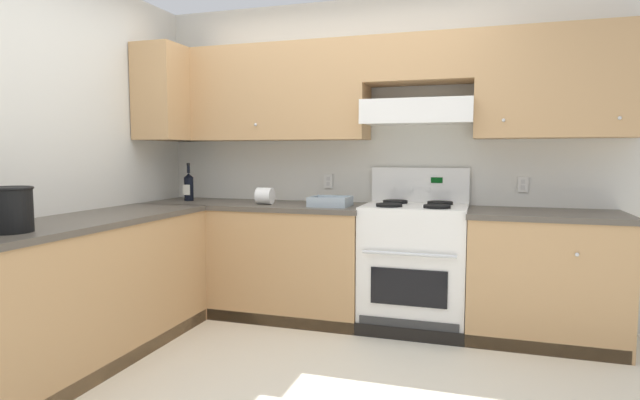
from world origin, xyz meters
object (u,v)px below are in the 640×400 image
Objects in this scene: paper_towel_roll at (265,196)px; bucket at (10,209)px; bowl at (330,203)px; wine_bottle at (189,186)px; stove at (414,265)px.

bucket is at bearing -110.28° from paper_towel_roll.
paper_towel_roll is (-0.54, -0.00, 0.04)m from bowl.
bowl is at bearing 0.28° from paper_towel_roll.
wine_bottle reaches higher than bowl.
stove is 0.78m from bowl.
bucket is 1.87m from paper_towel_roll.
paper_towel_roll is at bearing -176.02° from stove.
bowl is (-0.63, -0.08, 0.46)m from stove.
wine_bottle is 0.75m from paper_towel_roll.
bowl is at bearing 55.90° from bucket.
wine_bottle is at bearing 92.96° from bucket.
bucket reaches higher than bowl.
paper_towel_roll is (-1.17, -0.08, 0.50)m from stove.
stove reaches higher than paper_towel_roll.
stove is 5.14× the size of bucket.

